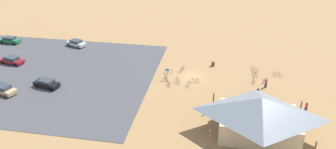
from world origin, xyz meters
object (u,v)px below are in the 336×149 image
bicycle_black_lone_east (265,81)px  car_black_front_row (47,83)px  bicycle_white_yard_front (168,72)px  trash_bin (213,64)px  bicycle_green_front_row (166,78)px  bicycle_blue_trailside (255,74)px  bicycle_red_mid_cluster (277,74)px  car_tan_near_entry (3,89)px  car_maroon_by_curb (12,60)px  bicycle_red_near_sign (169,84)px  bicycle_teal_edge_south (188,84)px  bicycle_purple_by_bin (194,80)px  car_green_end_stall (10,40)px  lot_sign (167,72)px  visitor_crossing_yard (258,92)px  bicycle_silver_yard_left (254,81)px  bicycle_orange_edge_north (255,69)px  bike_pavilion (260,114)px  car_silver_aisle_side (76,43)px  bicycle_black_back_row (182,69)px  bicycle_yellow_near_porch (178,81)px  visitor_by_pavilion (306,107)px  visitor_near_lot (266,83)px

bicycle_black_lone_east → car_black_front_row: bearing=12.4°
bicycle_white_yard_front → trash_bin: bearing=-150.5°
bicycle_green_front_row → bicycle_blue_trailside: bicycle_blue_trailside is taller
bicycle_black_lone_east → bicycle_white_yard_front: bearing=-1.5°
bicycle_blue_trailside → bicycle_red_mid_cluster: size_ratio=0.99×
car_tan_near_entry → car_maroon_by_curb: car_tan_near_entry is taller
bicycle_red_near_sign → bicycle_teal_edge_south: 3.35m
bicycle_purple_by_bin → car_green_end_stall: (42.46, -11.00, 0.40)m
bicycle_green_front_row → bicycle_purple_by_bin: bicycle_purple_by_bin is taller
bicycle_teal_edge_south → car_maroon_by_curb: 35.08m
bicycle_purple_by_bin → bicycle_teal_edge_south: 1.70m
bicycle_red_near_sign → bicycle_white_yard_front: 4.49m
lot_sign → visitor_crossing_yard: 15.71m
bicycle_green_front_row → bicycle_silver_yard_left: bicycle_silver_yard_left is taller
bicycle_orange_edge_north → bicycle_black_lone_east: bearing=109.2°
bicycle_white_yard_front → bicycle_purple_by_bin: bearing=153.7°
bicycle_red_mid_cluster → car_black_front_row: 40.54m
bicycle_green_front_row → bicycle_silver_yard_left: size_ratio=0.90×
bike_pavilion → bicycle_red_mid_cluster: 18.69m
trash_bin → bicycle_teal_edge_south: 9.30m
trash_bin → bicycle_red_near_sign: size_ratio=0.56×
bicycle_red_mid_cluster → car_tan_near_entry: (45.12, 13.92, 0.40)m
car_black_front_row → car_maroon_by_curb: car_maroon_by_curb is taller
car_black_front_row → car_maroon_by_curb: (11.37, -7.49, -0.00)m
car_silver_aisle_side → car_maroon_by_curb: bearing=49.8°
bicycle_black_lone_east → bicycle_blue_trailside: (1.63, -2.40, 0.00)m
car_black_front_row → trash_bin: bearing=-154.6°
bicycle_red_mid_cluster → visitor_crossing_yard: 9.01m
lot_sign → bicycle_blue_trailside: size_ratio=1.48×
bicycle_orange_edge_north → bicycle_red_mid_cluster: bearing=159.6°
bicycle_blue_trailside → visitor_crossing_yard: bearing=89.7°
lot_sign → bicycle_red_near_sign: bearing=106.1°
bicycle_black_back_row → visitor_crossing_yard: bearing=152.2°
bicycle_red_mid_cluster → bicycle_green_front_row: bearing=14.1°
bicycle_red_near_sign → bicycle_blue_trailside: 16.06m
car_silver_aisle_side → bicycle_yellow_near_porch: bearing=152.8°
bicycle_black_lone_east → visitor_crossing_yard: 5.47m
trash_bin → bicycle_purple_by_bin: (2.90, 7.05, -0.08)m
car_green_end_stall → bicycle_red_mid_cluster: bearing=173.9°
bicycle_white_yard_front → visitor_by_pavilion: size_ratio=0.90×
bicycle_green_front_row → bicycle_red_mid_cluster: bearing=-165.9°
car_black_front_row → car_green_end_stall: size_ratio=1.00×
lot_sign → car_green_end_stall: bearing=-15.9°
bicycle_purple_by_bin → bicycle_silver_yard_left: 10.35m
bicycle_yellow_near_porch → visitor_near_lot: bearing=-176.5°
bicycle_black_lone_east → bicycle_teal_edge_south: bicycle_teal_edge_south is taller
trash_bin → bicycle_blue_trailside: 8.06m
lot_sign → bicycle_purple_by_bin: size_ratio=1.29×
bicycle_white_yard_front → bike_pavilion: bearing=133.9°
bicycle_black_back_row → car_silver_aisle_side: bearing=-18.2°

